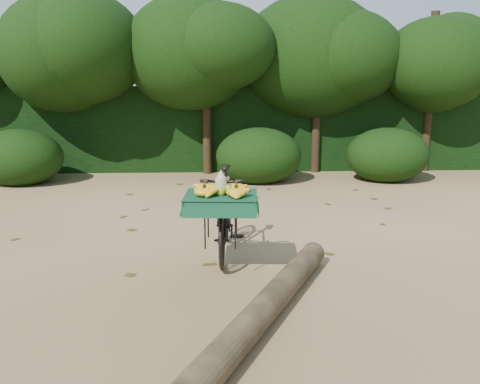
{
  "coord_description": "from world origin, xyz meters",
  "views": [
    {
      "loc": [
        0.68,
        -5.3,
        1.88
      ],
      "look_at": [
        0.92,
        -0.36,
        0.81
      ],
      "focal_mm": 38.0,
      "sensor_mm": 36.0,
      "label": 1
    }
  ],
  "objects": [
    {
      "name": "ground",
      "position": [
        0.0,
        0.0,
        0.0
      ],
      "size": [
        80.0,
        80.0,
        0.0
      ],
      "primitive_type": "plane",
      "color": "tan",
      "rests_on": "ground"
    },
    {
      "name": "vendor_bicycle",
      "position": [
        0.77,
        0.09,
        0.5
      ],
      "size": [
        0.74,
        1.73,
        0.98
      ],
      "rotation": [
        0.0,
        0.0,
        -0.07
      ],
      "color": "black",
      "rests_on": "ground"
    },
    {
      "name": "fallen_log",
      "position": [
        0.99,
        -1.69,
        0.12
      ],
      "size": [
        1.64,
        3.02,
        0.23
      ],
      "primitive_type": "cylinder",
      "rotation": [
        1.57,
        0.0,
        -0.46
      ],
      "color": "brown",
      "rests_on": "ground"
    },
    {
      "name": "hedge_backdrop",
      "position": [
        0.0,
        6.3,
        0.9
      ],
      "size": [
        26.0,
        1.8,
        1.8
      ],
      "primitive_type": "cube",
      "color": "black",
      "rests_on": "ground"
    },
    {
      "name": "tree_row",
      "position": [
        -0.65,
        5.5,
        2.0
      ],
      "size": [
        14.5,
        2.0,
        4.0
      ],
      "primitive_type": null,
      "color": "black",
      "rests_on": "ground"
    },
    {
      "name": "bush_clumps",
      "position": [
        0.5,
        4.3,
        0.45
      ],
      "size": [
        8.8,
        1.7,
        0.9
      ],
      "primitive_type": null,
      "color": "black",
      "rests_on": "ground"
    },
    {
      "name": "leaf_litter",
      "position": [
        0.0,
        0.65,
        0.01
      ],
      "size": [
        7.0,
        7.3,
        0.01
      ],
      "primitive_type": null,
      "color": "#503B15",
      "rests_on": "ground"
    }
  ]
}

